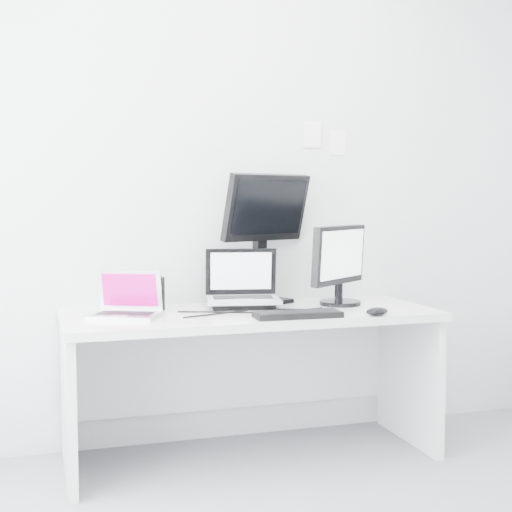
% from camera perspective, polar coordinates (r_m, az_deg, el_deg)
% --- Properties ---
extents(back_wall, '(3.60, 0.00, 3.60)m').
position_cam_1_polar(back_wall, '(3.89, -1.90, 5.55)').
color(back_wall, silver).
rests_on(back_wall, ground).
extents(desk, '(1.80, 0.70, 0.73)m').
position_cam_1_polar(desk, '(3.67, -0.40, -9.92)').
color(desk, silver).
rests_on(desk, ground).
extents(macbook, '(0.37, 0.33, 0.23)m').
position_cam_1_polar(macbook, '(3.43, -10.15, -2.86)').
color(macbook, '#ACACB0').
rests_on(macbook, desk).
extents(speaker, '(0.10, 0.10, 0.16)m').
position_cam_1_polar(speaker, '(3.67, -7.79, -2.86)').
color(speaker, black).
rests_on(speaker, desk).
extents(dell_laptop, '(0.41, 0.34, 0.30)m').
position_cam_1_polar(dell_laptop, '(3.68, -1.01, -1.70)').
color(dell_laptop, '#A9ABB1').
rests_on(dell_laptop, desk).
extents(rear_monitor, '(0.54, 0.37, 0.69)m').
position_cam_1_polar(rear_monitor, '(3.82, 0.59, 1.46)').
color(rear_monitor, black).
rests_on(rear_monitor, desk).
extents(samsung_monitor, '(0.50, 0.45, 0.42)m').
position_cam_1_polar(samsung_monitor, '(3.80, 6.55, -0.61)').
color(samsung_monitor, black).
rests_on(samsung_monitor, desk).
extents(keyboard, '(0.41, 0.16, 0.03)m').
position_cam_1_polar(keyboard, '(3.41, 3.24, -4.53)').
color(keyboard, black).
rests_on(keyboard, desk).
extents(mouse, '(0.14, 0.12, 0.04)m').
position_cam_1_polar(mouse, '(3.50, 9.33, -4.25)').
color(mouse, black).
rests_on(mouse, desk).
extents(wall_note_0, '(0.10, 0.00, 0.14)m').
position_cam_1_polar(wall_note_0, '(4.04, 4.36, 9.34)').
color(wall_note_0, white).
rests_on(wall_note_0, back_wall).
extents(wall_note_1, '(0.09, 0.00, 0.13)m').
position_cam_1_polar(wall_note_1, '(4.09, 6.33, 8.70)').
color(wall_note_1, white).
rests_on(wall_note_1, back_wall).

